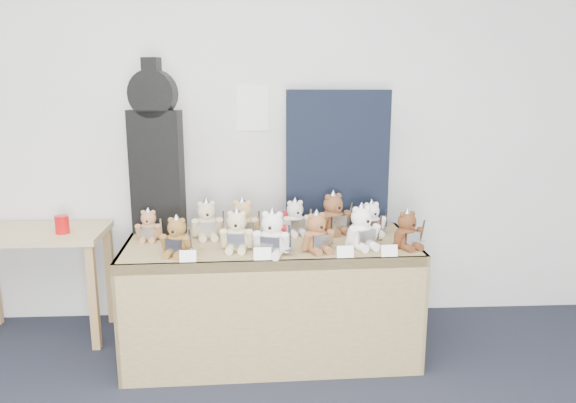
{
  "coord_description": "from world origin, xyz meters",
  "views": [
    {
      "loc": [
        0.62,
        -1.31,
        1.69
      ],
      "look_at": [
        0.79,
        1.8,
        0.98
      ],
      "focal_mm": 35.0,
      "sensor_mm": 36.0,
      "label": 1
    }
  ],
  "objects": [
    {
      "name": "teddy_back_centre_left",
      "position": [
        0.52,
        1.98,
        0.82
      ],
      "size": [
        0.22,
        0.18,
        0.27
      ],
      "rotation": [
        0.0,
        0.0,
        0.02
      ],
      "color": "tan",
      "rests_on": "display_table"
    },
    {
      "name": "teddy_back_end",
      "position": [
        1.32,
        2.02,
        0.81
      ],
      "size": [
        0.2,
        0.18,
        0.23
      ],
      "rotation": [
        0.0,
        0.0,
        0.26
      ],
      "color": "white",
      "rests_on": "display_table"
    },
    {
      "name": "teddy_front_centre",
      "position": [
        0.69,
        1.65,
        0.83
      ],
      "size": [
        0.23,
        0.21,
        0.28
      ],
      "rotation": [
        0.0,
        0.0,
        -0.23
      ],
      "color": "white",
      "rests_on": "display_table"
    },
    {
      "name": "entry_card_c",
      "position": [
        1.08,
        1.56,
        0.75
      ],
      "size": [
        0.09,
        0.02,
        0.07
      ],
      "primitive_type": "cube",
      "rotation": [
        -0.24,
        0.0,
        0.03
      ],
      "color": "white",
      "rests_on": "display_table"
    },
    {
      "name": "side_table",
      "position": [
        -0.8,
        2.2,
        0.6
      ],
      "size": [
        0.87,
        0.48,
        0.72
      ],
      "rotation": [
        0.0,
        0.0,
        -0.0
      ],
      "color": "tan",
      "rests_on": "floor"
    },
    {
      "name": "teddy_front_far_right",
      "position": [
        1.21,
        1.75,
        0.83
      ],
      "size": [
        0.23,
        0.22,
        0.28
      ],
      "rotation": [
        0.0,
        0.0,
        0.39
      ],
      "color": "white",
      "rests_on": "display_table"
    },
    {
      "name": "teddy_back_centre_right",
      "position": [
        0.85,
        2.05,
        0.81
      ],
      "size": [
        0.2,
        0.18,
        0.24
      ],
      "rotation": [
        0.0,
        0.0,
        0.25
      ],
      "color": "beige",
      "rests_on": "display_table"
    },
    {
      "name": "room_shell",
      "position": [
        0.59,
        2.49,
        1.47
      ],
      "size": [
        6.0,
        6.0,
        6.0
      ],
      "color": "white",
      "rests_on": "floor"
    },
    {
      "name": "teddy_back_far_left",
      "position": [
        -0.04,
        1.96,
        0.8
      ],
      "size": [
        0.17,
        0.14,
        0.21
      ],
      "rotation": [
        0.0,
        0.0,
        -0.01
      ],
      "color": "#A5734D",
      "rests_on": "display_table"
    },
    {
      "name": "entry_card_b",
      "position": [
        0.64,
        1.55,
        0.75
      ],
      "size": [
        0.1,
        0.02,
        0.07
      ],
      "primitive_type": "cube",
      "rotation": [
        -0.24,
        0.0,
        0.03
      ],
      "color": "white",
      "rests_on": "display_table"
    },
    {
      "name": "teddy_front_far_left",
      "position": [
        0.17,
        1.67,
        0.81
      ],
      "size": [
        0.2,
        0.18,
        0.24
      ],
      "rotation": [
        0.0,
        0.0,
        -0.26
      ],
      "color": "brown",
      "rests_on": "display_table"
    },
    {
      "name": "teddy_front_end",
      "position": [
        1.46,
        1.73,
        0.81
      ],
      "size": [
        0.2,
        0.19,
        0.25
      ],
      "rotation": [
        0.0,
        0.0,
        0.42
      ],
      "color": "brown",
      "rests_on": "display_table"
    },
    {
      "name": "teddy_front_left",
      "position": [
        0.5,
        1.74,
        0.82
      ],
      "size": [
        0.21,
        0.18,
        0.26
      ],
      "rotation": [
        0.0,
        0.0,
        -0.09
      ],
      "color": "beige",
      "rests_on": "display_table"
    },
    {
      "name": "teddy_back_left",
      "position": [
        0.31,
        1.99,
        0.82
      ],
      "size": [
        0.22,
        0.19,
        0.26
      ],
      "rotation": [
        0.0,
        0.0,
        0.16
      ],
      "color": "#C2B28E",
      "rests_on": "display_table"
    },
    {
      "name": "red_cup",
      "position": [
        -0.6,
        2.13,
        0.78
      ],
      "size": [
        0.08,
        0.08,
        0.11
      ],
      "primitive_type": "cylinder",
      "color": "#BD0C0F",
      "rests_on": "side_table"
    },
    {
      "name": "entry_card_d",
      "position": [
        1.33,
        1.57,
        0.75
      ],
      "size": [
        0.09,
        0.02,
        0.06
      ],
      "primitive_type": "cube",
      "rotation": [
        -0.24,
        0.0,
        0.03
      ],
      "color": "white",
      "rests_on": "display_table"
    },
    {
      "name": "entry_card_a",
      "position": [
        0.24,
        1.54,
        0.75
      ],
      "size": [
        0.09,
        0.02,
        0.06
      ],
      "primitive_type": "cube",
      "rotation": [
        -0.24,
        0.0,
        0.03
      ],
      "color": "white",
      "rests_on": "display_table"
    },
    {
      "name": "guitar_case",
      "position": [
        0.0,
        2.12,
        1.24
      ],
      "size": [
        0.34,
        0.17,
        1.07
      ],
      "rotation": [
        0.0,
        0.0,
        -0.23
      ],
      "color": "black",
      "rests_on": "display_table"
    },
    {
      "name": "teddy_back_right",
      "position": [
        1.09,
        2.07,
        0.83
      ],
      "size": [
        0.24,
        0.23,
        0.29
      ],
      "rotation": [
        0.0,
        0.0,
        0.46
      ],
      "color": "brown",
      "rests_on": "display_table"
    },
    {
      "name": "display_table",
      "position": [
        0.69,
        1.82,
        0.56
      ],
      "size": [
        1.74,
        0.77,
        0.72
      ],
      "rotation": [
        0.0,
        0.0,
        0.03
      ],
      "color": "olive",
      "rests_on": "floor"
    },
    {
      "name": "teddy_front_right",
      "position": [
        0.94,
        1.7,
        0.82
      ],
      "size": [
        0.21,
        0.2,
        0.25
      ],
      "rotation": [
        0.0,
        0.0,
        0.37
      ],
      "color": "brown",
      "rests_on": "display_table"
    },
    {
      "name": "navy_board",
      "position": [
        1.13,
        2.23,
        1.16
      ],
      "size": [
        0.66,
        0.09,
        0.88
      ],
      "primitive_type": "cube",
      "rotation": [
        0.0,
        0.0,
        -0.1
      ],
      "color": "black",
      "rests_on": "display_table"
    }
  ]
}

